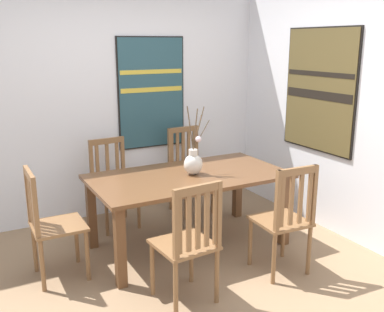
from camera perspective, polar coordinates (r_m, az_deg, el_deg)
ground_plane at (r=3.84m, az=-0.37°, el=-16.03°), size 6.40×6.40×0.03m
wall_back at (r=5.06m, az=-10.38°, el=7.62°), size 6.40×0.12×2.70m
wall_side at (r=4.53m, az=21.03°, el=6.11°), size 0.12×6.40×2.70m
dining_table at (r=4.20m, az=-0.42°, el=-3.67°), size 1.83×0.98×0.72m
centerpiece_vase at (r=4.13m, az=0.18°, el=-0.77°), size 0.23×0.17×0.65m
chair_0 at (r=3.32m, az=-0.45°, el=-10.89°), size 0.45×0.45×0.98m
chair_1 at (r=3.82m, az=11.88°, el=-7.82°), size 0.44×0.44×0.98m
chair_2 at (r=3.84m, az=-17.83°, el=-8.11°), size 0.42×0.42×0.96m
chair_3 at (r=5.15m, az=-0.45°, el=-1.57°), size 0.44×0.44×0.98m
chair_4 at (r=4.81m, az=-10.14°, el=-3.29°), size 0.45×0.45×0.94m
painting_on_back_wall at (r=5.16m, az=-5.26°, el=8.11°), size 0.81×0.05×1.27m
painting_on_side_wall at (r=4.80m, az=16.13°, el=8.14°), size 0.05×0.99×1.27m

